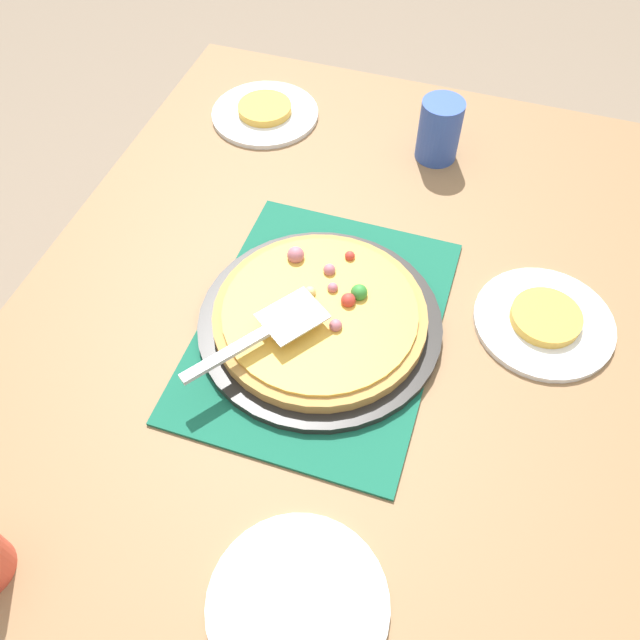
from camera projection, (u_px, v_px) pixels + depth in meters
name	position (u px, v px, depth m)	size (l,w,h in m)	color
ground_plane	(320.00, 504.00, 1.63)	(8.00, 8.00, 0.00)	#84705B
dining_table	(320.00, 365.00, 1.11)	(1.40, 1.00, 0.75)	olive
placemat	(320.00, 326.00, 1.02)	(0.48, 0.36, 0.01)	#145B42
pizza_pan	(320.00, 323.00, 1.02)	(0.38, 0.38, 0.01)	black
pizza	(320.00, 314.00, 1.00)	(0.33, 0.33, 0.05)	#B78442
plate_near_left	(265.00, 114.00, 1.35)	(0.22, 0.22, 0.01)	white
plate_far_right	(544.00, 322.00, 1.03)	(0.22, 0.22, 0.01)	white
plate_side	(298.00, 604.00, 0.78)	(0.22, 0.22, 0.01)	white
served_slice_left	(265.00, 108.00, 1.34)	(0.11, 0.11, 0.02)	gold
served_slice_right	(546.00, 317.00, 1.02)	(0.11, 0.11, 0.02)	gold
cup_near	(439.00, 130.00, 1.23)	(0.08, 0.08, 0.12)	#3351AD
pizza_server	(265.00, 332.00, 0.94)	(0.21, 0.17, 0.01)	silver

